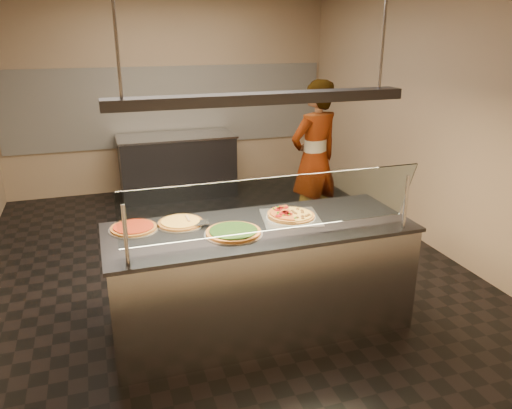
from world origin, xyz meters
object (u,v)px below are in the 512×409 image
object	(u,v)px
serving_counter	(260,277)
prep_table	(177,165)
pizza_tomato	(134,228)
half_pizza_pepperoni	(280,215)
worker	(314,160)
half_pizza_sausage	(301,214)
pizza_spatula	(193,220)
pizza_spinach	(233,232)
sneeze_guard	(275,205)
perforated_tray	(290,217)
heat_lamp_housing	(261,98)
pizza_cheese	(180,222)

from	to	relation	value
serving_counter	prep_table	xyz separation A→B (m)	(-0.05, 3.80, 0.00)
serving_counter	pizza_tomato	bearing A→B (deg)	165.82
half_pizza_pepperoni	worker	world-z (taller)	worker
half_pizza_sausage	pizza_spatula	bearing A→B (deg)	171.52
half_pizza_sausage	worker	xyz separation A→B (m)	(0.88, 1.67, -0.01)
pizza_spinach	prep_table	xyz separation A→B (m)	(0.20, 3.89, -0.48)
sneeze_guard	half_pizza_sausage	bearing A→B (deg)	47.50
pizza_spinach	perforated_tray	bearing A→B (deg)	18.63
perforated_tray	pizza_tomato	size ratio (longest dim) A/B	1.42
sneeze_guard	perforated_tray	xyz separation A→B (m)	(0.30, 0.44, -0.29)
pizza_spatula	heat_lamp_housing	world-z (taller)	heat_lamp_housing
half_pizza_sausage	pizza_tomato	xyz separation A→B (m)	(-1.38, 0.16, -0.01)
pizza_tomato	prep_table	size ratio (longest dim) A/B	0.23
half_pizza_sausage	worker	distance (m)	1.89
perforated_tray	worker	bearing A→B (deg)	59.60
perforated_tray	heat_lamp_housing	bearing A→B (deg)	-162.42
half_pizza_pepperoni	pizza_spatula	distance (m)	0.72
perforated_tray	pizza_spinach	bearing A→B (deg)	-161.37
half_pizza_pepperoni	worker	xyz separation A→B (m)	(1.07, 1.67, -0.02)
serving_counter	pizza_tomato	size ratio (longest dim) A/B	6.33
half_pizza_sausage	pizza_spinach	distance (m)	0.68
pizza_spinach	pizza_cheese	xyz separation A→B (m)	(-0.35, 0.34, -0.00)
sneeze_guard	heat_lamp_housing	size ratio (longest dim) A/B	0.98
serving_counter	half_pizza_sausage	distance (m)	0.64
prep_table	serving_counter	bearing A→B (deg)	-89.27
pizza_tomato	pizza_spinach	bearing A→B (deg)	-24.93
perforated_tray	pizza_tomato	world-z (taller)	pizza_tomato
sneeze_guard	pizza_cheese	xyz separation A→B (m)	(-0.61, 0.59, -0.28)
perforated_tray	pizza_spinach	world-z (taller)	pizza_spinach
pizza_spatula	heat_lamp_housing	xyz separation A→B (m)	(0.50, -0.23, 0.99)
sneeze_guard	perforated_tray	bearing A→B (deg)	55.46
pizza_cheese	pizza_tomato	distance (m)	0.38
pizza_cheese	prep_table	distance (m)	3.62
pizza_spinach	worker	bearing A→B (deg)	50.43
prep_table	pizza_spinach	bearing A→B (deg)	-93.01
serving_counter	heat_lamp_housing	world-z (taller)	heat_lamp_housing
pizza_spinach	pizza_cheese	bearing A→B (deg)	136.26
half_pizza_sausage	pizza_tomato	bearing A→B (deg)	173.52
pizza_spatula	prep_table	distance (m)	3.63
sneeze_guard	worker	bearing A→B (deg)	58.70
pizza_tomato	pizza_cheese	bearing A→B (deg)	-0.02
perforated_tray	pizza_tomato	xyz separation A→B (m)	(-1.28, 0.15, 0.01)
pizza_spinach	sneeze_guard	bearing A→B (deg)	-44.99
pizza_tomato	prep_table	xyz separation A→B (m)	(0.93, 3.55, -0.48)
half_pizza_pepperoni	pizza_spinach	size ratio (longest dim) A/B	0.92
pizza_cheese	heat_lamp_housing	distance (m)	1.20
pizza_tomato	pizza_spatula	world-z (taller)	pizza_spatula
pizza_cheese	heat_lamp_housing	xyz separation A→B (m)	(0.61, -0.25, 1.01)
sneeze_guard	prep_table	size ratio (longest dim) A/B	1.30
half_pizza_sausage	perforated_tray	bearing A→B (deg)	177.38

